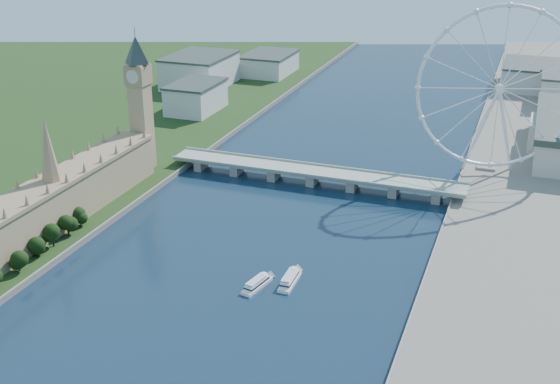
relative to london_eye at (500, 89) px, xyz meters
The scene contains 7 objects.
parliament_range 313.29m from the london_eye, 143.26° to the right, with size 24.00×200.00×70.00m.
big_ben 259.68m from the london_eye, 162.73° to the right, with size 20.02×20.02×110.00m.
westminster_bridge 145.38m from the london_eye, 155.34° to the right, with size 220.00×22.00×9.50m.
london_eye is the anchor object (origin of this frame).
city_skyline 226.06m from the london_eye, 111.50° to the left, with size 505.00×280.00×32.00m.
tour_boat_near 242.39m from the london_eye, 116.31° to the right, with size 6.41×25.31×5.55m, color white, non-canonical shape.
tour_boat_far 227.34m from the london_eye, 113.94° to the right, with size 6.81×26.80×5.89m, color white, non-canonical shape.
Camera 1 is at (141.27, -156.78, 193.58)m, focal length 45.00 mm.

